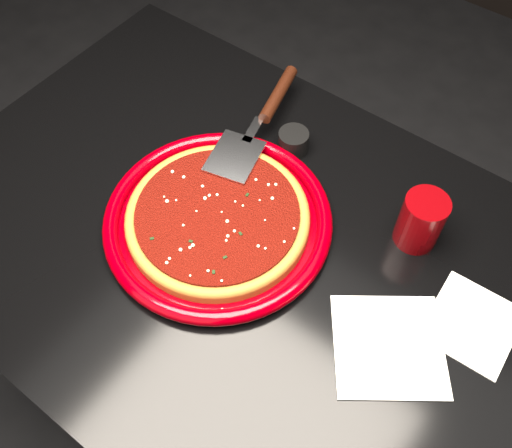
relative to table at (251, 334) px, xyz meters
The scene contains 13 objects.
floor 0.38m from the table, ahead, with size 4.00×4.00×0.01m, color black.
table is the anchor object (origin of this frame).
plate 0.40m from the table, behind, with size 0.40×0.40×0.03m, color #740006.
pizza_crust 0.40m from the table, behind, with size 0.32×0.32×0.02m, color brown.
pizza_crust_rim 0.41m from the table, behind, with size 0.32×0.32×0.02m, color brown.
pizza_sauce 0.41m from the table, behind, with size 0.28×0.28×0.01m, color #68110A.
parmesan_dusting 0.42m from the table, behind, with size 0.27×0.27×0.01m, color beige, non-canonical shape.
basil_flecks 0.42m from the table, behind, with size 0.25×0.25×0.00m, color black, non-canonical shape.
pizza_server 0.49m from the table, 122.74° to the left, with size 0.10×0.36×0.03m, color silver, non-canonical shape.
cup 0.51m from the table, 40.30° to the left, with size 0.07×0.07×0.10m, color #790407.
napkin_a 0.47m from the table, ahead, with size 0.17×0.17×0.00m, color silver.
napkin_b 0.53m from the table, 14.39° to the left, with size 0.13×0.14×0.00m, color silver.
ramekin 0.46m from the table, 106.35° to the left, with size 0.06×0.06×0.04m, color black.
Camera 1 is at (0.31, -0.41, 1.58)m, focal length 40.00 mm.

